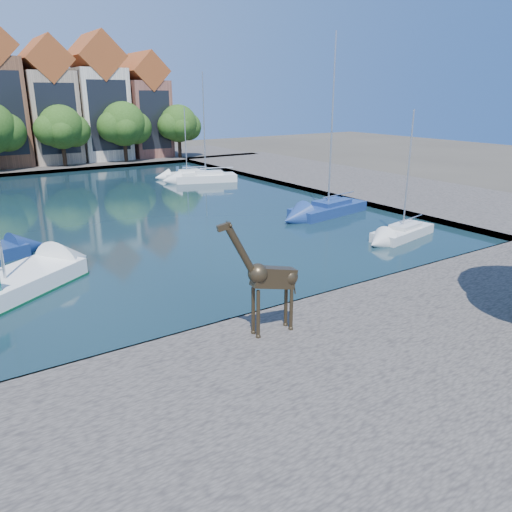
{
  "coord_description": "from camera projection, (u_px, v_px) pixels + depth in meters",
  "views": [
    {
      "loc": [
        -13.13,
        -16.16,
        9.28
      ],
      "look_at": [
        -2.62,
        -0.33,
        3.08
      ],
      "focal_mm": 35.0,
      "sensor_mm": 36.0,
      "label": 1
    }
  ],
  "objects": [
    {
      "name": "townhouse_east_inner",
      "position": [
        49.0,
        106.0,
        65.57
      ],
      "size": [
        5.94,
        9.18,
        15.79
      ],
      "color": "tan",
      "rests_on": "far_quay"
    },
    {
      "name": "near_quay",
      "position": [
        428.0,
        372.0,
        16.96
      ],
      "size": [
        50.0,
        14.0,
        0.5
      ],
      "primitive_type": "cube",
      "color": "#544E49",
      "rests_on": "ground"
    },
    {
      "name": "ground",
      "position": [
        300.0,
        309.0,
        22.58
      ],
      "size": [
        160.0,
        160.0,
        0.0
      ],
      "primitive_type": "plane",
      "color": "#38332B",
      "rests_on": "ground"
    },
    {
      "name": "far_tree_mid_east",
      "position": [
        62.0,
        129.0,
        62.08
      ],
      "size": [
        7.02,
        5.4,
        7.52
      ],
      "color": "#332114",
      "rests_on": "far_quay"
    },
    {
      "name": "townhouse_east_mid",
      "position": [
        98.0,
        102.0,
        68.87
      ],
      "size": [
        6.43,
        9.18,
        16.65
      ],
      "color": "beige",
      "rests_on": "far_quay"
    },
    {
      "name": "giraffe_statue",
      "position": [
        268.0,
        278.0,
        18.56
      ],
      "size": [
        3.21,
        0.68,
        4.58
      ],
      "color": "#362B1B",
      "rests_on": "near_quay"
    },
    {
      "name": "right_quay",
      "position": [
        343.0,
        180.0,
        54.65
      ],
      "size": [
        14.0,
        52.0,
        0.5
      ],
      "primitive_type": "cube",
      "color": "#544E49",
      "rests_on": "ground"
    },
    {
      "name": "far_tree_far_east",
      "position": [
        179.0,
        125.0,
        70.5
      ],
      "size": [
        6.76,
        5.2,
        7.36
      ],
      "color": "#332114",
      "rests_on": "far_quay"
    },
    {
      "name": "sailboat_right_d",
      "position": [
        187.0,
        173.0,
        57.26
      ],
      "size": [
        5.39,
        2.48,
        7.72
      ],
      "color": "white",
      "rests_on": "water_basin"
    },
    {
      "name": "sailboat_right_b",
      "position": [
        328.0,
        207.0,
        39.73
      ],
      "size": [
        7.29,
        3.55,
        13.5
      ],
      "color": "navy",
      "rests_on": "water_basin"
    },
    {
      "name": "sailboat_right_a",
      "position": [
        403.0,
        230.0,
        33.4
      ],
      "size": [
        5.46,
        2.77,
        8.28
      ],
      "color": "beige",
      "rests_on": "water_basin"
    },
    {
      "name": "far_tree_east",
      "position": [
        124.0,
        125.0,
        66.25
      ],
      "size": [
        7.54,
        5.8,
        7.84
      ],
      "color": "#332114",
      "rests_on": "far_quay"
    },
    {
      "name": "water_basin",
      "position": [
        121.0,
        210.0,
        41.57
      ],
      "size": [
        38.0,
        50.0,
        0.08
      ],
      "primitive_type": "cube",
      "color": "black",
      "rests_on": "ground"
    },
    {
      "name": "townhouse_east_end",
      "position": [
        143.0,
        109.0,
        72.6
      ],
      "size": [
        5.44,
        9.18,
        14.43
      ],
      "color": "brown",
      "rests_on": "far_quay"
    },
    {
      "name": "sailboat_right_c",
      "position": [
        206.0,
        176.0,
        54.47
      ],
      "size": [
        6.94,
        4.27,
        11.34
      ],
      "color": "silver",
      "rests_on": "water_basin"
    },
    {
      "name": "far_quay",
      "position": [
        40.0,
        164.0,
        66.85
      ],
      "size": [
        60.0,
        16.0,
        0.5
      ],
      "primitive_type": "cube",
      "color": "#544E49",
      "rests_on": "ground"
    }
  ]
}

